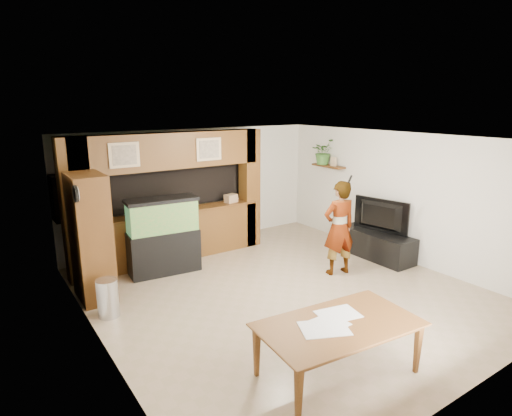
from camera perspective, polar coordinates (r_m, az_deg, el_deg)
floor at (r=7.50m, az=3.52°, el=-11.05°), size 6.50×6.50×0.00m
ceiling at (r=6.82m, az=3.84°, el=9.15°), size 6.50×6.50×0.00m
wall_back at (r=9.75m, az=-8.15°, el=2.78°), size 6.00×0.00×6.00m
wall_left at (r=5.79m, az=-20.59°, el=-5.79°), size 0.00×6.50×6.50m
wall_right at (r=9.16m, az=18.66°, el=1.45°), size 0.00×6.50×6.50m
partition at (r=8.82m, az=-11.90°, el=1.51°), size 4.20×0.99×2.60m
wall_clock at (r=6.59m, az=-22.88°, el=1.75°), size 0.05×0.25×0.25m
wall_shelf at (r=10.25m, az=9.63°, el=5.54°), size 0.25×0.90×0.04m
pantry_cabinet at (r=7.40m, az=-21.17°, el=-3.73°), size 0.52×0.85×2.08m
trash_can at (r=6.95m, az=-19.14°, el=-11.28°), size 0.32×0.32×0.59m
aquarium at (r=8.22m, az=-12.25°, el=-3.77°), size 1.31×0.49×1.45m
tv_stand at (r=9.30m, az=15.71°, el=-4.73°), size 0.60×1.63×0.54m
television at (r=9.12m, az=15.96°, el=-1.06°), size 0.40×1.21×0.69m
photo_frame at (r=10.12m, az=10.29°, el=6.11°), size 0.04×0.16×0.21m
potted_plant at (r=10.31m, az=8.91°, el=7.44°), size 0.68×0.64×0.61m
person at (r=8.09m, az=11.00°, el=-2.63°), size 0.72×0.54×1.78m
microphone at (r=7.81m, az=12.41°, el=3.77°), size 0.04×0.10×0.16m
dining_table at (r=5.38m, az=11.10°, el=-18.15°), size 1.99×1.23×0.67m
newspaper_a at (r=5.10m, az=9.08°, el=-15.56°), size 0.66×0.58×0.01m
newspaper_b at (r=5.18m, az=9.31°, el=-15.05°), size 0.50×0.37×0.01m
newspaper_c at (r=5.42m, az=10.88°, el=-13.72°), size 0.56×0.46×0.01m
counter_box at (r=9.31m, az=-3.37°, el=1.29°), size 0.30×0.23×0.18m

